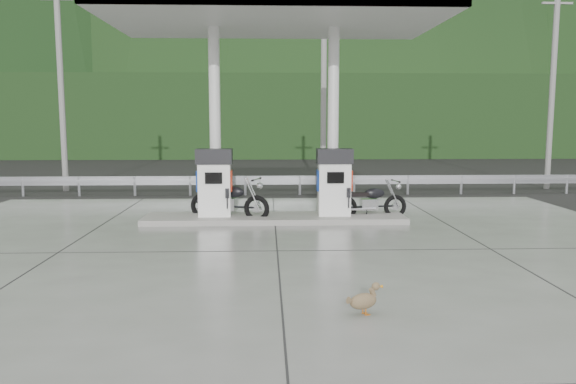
{
  "coord_description": "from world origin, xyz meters",
  "views": [
    {
      "loc": [
        -0.21,
        -12.4,
        2.7
      ],
      "look_at": [
        0.3,
        1.0,
        1.0
      ],
      "focal_mm": 35.0,
      "sensor_mm": 36.0,
      "label": 1
    }
  ],
  "objects_px": {
    "motorcycle_left": "(229,202)",
    "motorcycle_right": "(371,202)",
    "duck": "(363,302)",
    "gas_pump_right": "(334,182)",
    "gas_pump_left": "(215,183)"
  },
  "relations": [
    {
      "from": "gas_pump_right",
      "to": "motorcycle_right",
      "type": "relative_size",
      "value": 0.93
    },
    {
      "from": "motorcycle_left",
      "to": "motorcycle_right",
      "type": "height_order",
      "value": "motorcycle_left"
    },
    {
      "from": "duck",
      "to": "gas_pump_right",
      "type": "bearing_deg",
      "value": 62.24
    },
    {
      "from": "gas_pump_right",
      "to": "gas_pump_left",
      "type": "bearing_deg",
      "value": 180.0
    },
    {
      "from": "gas_pump_right",
      "to": "motorcycle_left",
      "type": "xyz_separation_m",
      "value": [
        -2.83,
        0.22,
        -0.54
      ]
    },
    {
      "from": "motorcycle_right",
      "to": "duck",
      "type": "distance_m",
      "value": 7.85
    },
    {
      "from": "gas_pump_left",
      "to": "duck",
      "type": "relative_size",
      "value": 3.47
    },
    {
      "from": "motorcycle_left",
      "to": "duck",
      "type": "height_order",
      "value": "motorcycle_left"
    },
    {
      "from": "gas_pump_left",
      "to": "motorcycle_right",
      "type": "xyz_separation_m",
      "value": [
        4.25,
        0.3,
        -0.59
      ]
    },
    {
      "from": "motorcycle_left",
      "to": "gas_pump_right",
      "type": "bearing_deg",
      "value": 14.31
    },
    {
      "from": "gas_pump_left",
      "to": "motorcycle_left",
      "type": "distance_m",
      "value": 0.69
    },
    {
      "from": "gas_pump_left",
      "to": "duck",
      "type": "bearing_deg",
      "value": -69.78
    },
    {
      "from": "gas_pump_right",
      "to": "duck",
      "type": "distance_m",
      "value": 7.46
    },
    {
      "from": "motorcycle_left",
      "to": "motorcycle_right",
      "type": "xyz_separation_m",
      "value": [
        3.88,
        0.08,
        -0.05
      ]
    },
    {
      "from": "duck",
      "to": "gas_pump_left",
      "type": "bearing_deg",
      "value": 86.14
    }
  ]
}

